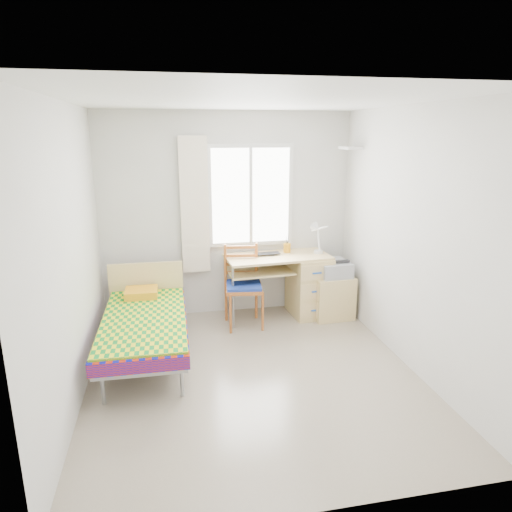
{
  "coord_description": "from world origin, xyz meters",
  "views": [
    {
      "loc": [
        -0.77,
        -4.0,
        2.34
      ],
      "look_at": [
        0.13,
        0.55,
        1.08
      ],
      "focal_mm": 32.0,
      "sensor_mm": 36.0,
      "label": 1
    }
  ],
  "objects_px": {
    "bed": "(145,321)",
    "cabinet": "(331,296)",
    "printer": "(333,268)",
    "chair": "(244,281)",
    "desk": "(304,282)"
  },
  "relations": [
    {
      "from": "bed",
      "to": "chair",
      "type": "distance_m",
      "value": 1.34
    },
    {
      "from": "chair",
      "to": "cabinet",
      "type": "distance_m",
      "value": 1.19
    },
    {
      "from": "desk",
      "to": "cabinet",
      "type": "xyz_separation_m",
      "value": [
        0.33,
        -0.15,
        -0.17
      ]
    },
    {
      "from": "bed",
      "to": "printer",
      "type": "relative_size",
      "value": 3.98
    },
    {
      "from": "cabinet",
      "to": "chair",
      "type": "bearing_deg",
      "value": 177.4
    },
    {
      "from": "desk",
      "to": "cabinet",
      "type": "relative_size",
      "value": 2.44
    },
    {
      "from": "chair",
      "to": "cabinet",
      "type": "relative_size",
      "value": 1.82
    },
    {
      "from": "bed",
      "to": "cabinet",
      "type": "bearing_deg",
      "value": 15.91
    },
    {
      "from": "cabinet",
      "to": "printer",
      "type": "distance_m",
      "value": 0.38
    },
    {
      "from": "desk",
      "to": "chair",
      "type": "height_order",
      "value": "chair"
    },
    {
      "from": "cabinet",
      "to": "printer",
      "type": "bearing_deg",
      "value": 47.72
    },
    {
      "from": "bed",
      "to": "cabinet",
      "type": "xyz_separation_m",
      "value": [
        2.33,
        0.63,
        -0.11
      ]
    },
    {
      "from": "cabinet",
      "to": "printer",
      "type": "height_order",
      "value": "printer"
    },
    {
      "from": "desk",
      "to": "chair",
      "type": "bearing_deg",
      "value": -173.4
    },
    {
      "from": "chair",
      "to": "desk",
      "type": "bearing_deg",
      "value": 18.11
    }
  ]
}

